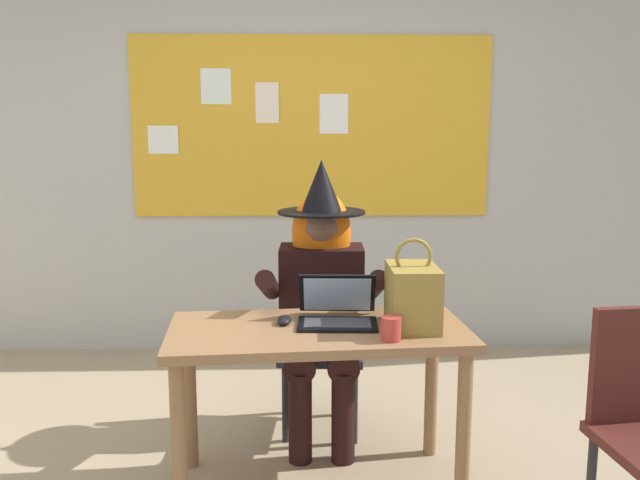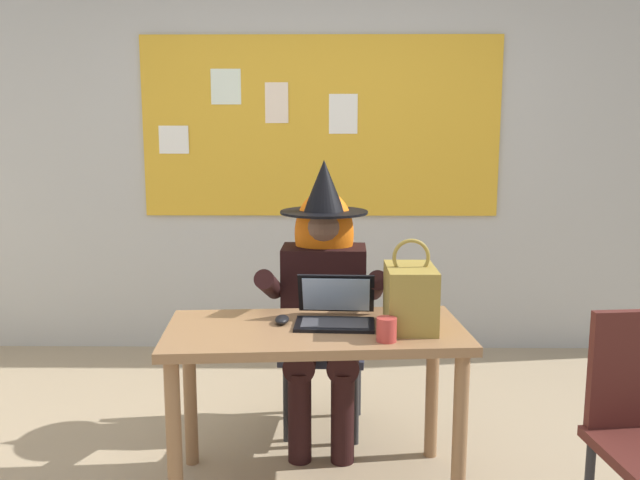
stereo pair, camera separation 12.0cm
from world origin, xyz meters
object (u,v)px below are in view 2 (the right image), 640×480
(desk_main, at_px, (315,352))
(computer_mouse, at_px, (282,320))
(handbag, at_px, (410,296))
(chair_at_desk, at_px, (325,332))
(laptop, at_px, (335,312))
(person_costumed, at_px, (324,285))
(coffee_mug, at_px, (387,329))

(desk_main, xyz_separation_m, computer_mouse, (-0.14, 0.05, 0.13))
(handbag, bearing_deg, chair_at_desk, 118.23)
(laptop, bearing_deg, person_costumed, 99.27)
(person_costumed, relative_size, handbag, 3.68)
(chair_at_desk, distance_m, computer_mouse, 0.68)
(desk_main, relative_size, person_costumed, 0.93)
(chair_at_desk, xyz_separation_m, computer_mouse, (-0.18, -0.61, 0.25))
(desk_main, xyz_separation_m, person_costumed, (0.03, 0.54, 0.16))
(computer_mouse, bearing_deg, person_costumed, 72.20)
(person_costumed, relative_size, coffee_mug, 14.65)
(person_costumed, height_order, coffee_mug, person_costumed)
(person_costumed, distance_m, handbag, 0.66)
(person_costumed, bearing_deg, laptop, 8.12)
(coffee_mug, bearing_deg, handbag, 57.96)
(laptop, xyz_separation_m, handbag, (0.31, -0.07, 0.09))
(laptop, bearing_deg, chair_at_desk, 97.13)
(coffee_mug, bearing_deg, laptop, 127.90)
(handbag, bearing_deg, laptop, 166.72)
(person_costumed, xyz_separation_m, laptop, (0.05, -0.47, -0.01))
(desk_main, relative_size, chair_at_desk, 1.45)
(person_costumed, height_order, laptop, person_costumed)
(computer_mouse, distance_m, coffee_mug, 0.49)
(computer_mouse, xyz_separation_m, handbag, (0.54, -0.05, 0.12))
(person_costumed, relative_size, computer_mouse, 13.38)
(computer_mouse, bearing_deg, handbag, -3.86)
(desk_main, relative_size, computer_mouse, 12.38)
(laptop, distance_m, coffee_mug, 0.32)
(person_costumed, distance_m, laptop, 0.47)
(desk_main, height_order, coffee_mug, coffee_mug)
(chair_at_desk, bearing_deg, person_costumed, 0.78)
(desk_main, xyz_separation_m, laptop, (0.08, 0.07, 0.15))
(chair_at_desk, height_order, computer_mouse, chair_at_desk)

